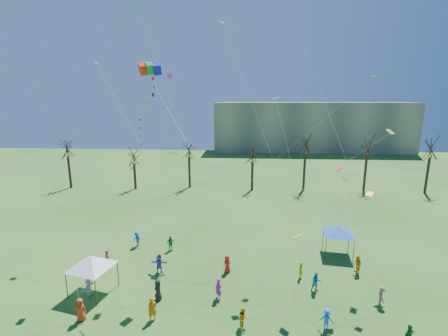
# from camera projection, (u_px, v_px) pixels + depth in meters

# --- Properties ---
(distant_building) EXTENTS (60.00, 14.00, 15.00)m
(distant_building) POSITION_uv_depth(u_px,v_px,m) (311.00, 127.00, 98.06)
(distant_building) COLOR gray
(distant_building) RESTS_ON ground
(bare_tree_row) EXTENTS (68.97, 7.64, 10.47)m
(bare_tree_row) POSITION_uv_depth(u_px,v_px,m) (270.00, 153.00, 55.14)
(bare_tree_row) COLOR black
(bare_tree_row) RESTS_ON ground
(big_box_kite) EXTENTS (7.03, 7.34, 23.46)m
(big_box_kite) POSITION_uv_depth(u_px,v_px,m) (147.00, 126.00, 25.63)
(big_box_kite) COLOR red
(big_box_kite) RESTS_ON ground
(canopy_tent_white) EXTENTS (4.29, 4.29, 3.31)m
(canopy_tent_white) POSITION_uv_depth(u_px,v_px,m) (91.00, 262.00, 26.07)
(canopy_tent_white) COLOR #3F3F44
(canopy_tent_white) RESTS_ON ground
(canopy_tent_blue) EXTENTS (4.15, 4.15, 3.14)m
(canopy_tent_blue) POSITION_uv_depth(u_px,v_px,m) (339.00, 230.00, 32.70)
(canopy_tent_blue) COLOR #3F3F44
(canopy_tent_blue) RESTS_ON ground
(festival_crowd) EXTENTS (25.19, 13.95, 1.83)m
(festival_crowd) POSITION_uv_depth(u_px,v_px,m) (214.00, 279.00, 27.08)
(festival_crowd) COLOR #C14018
(festival_crowd) RESTS_ON ground
(small_kites_aloft) EXTENTS (31.16, 19.23, 34.86)m
(small_kites_aloft) POSITION_uv_depth(u_px,v_px,m) (252.00, 137.00, 29.03)
(small_kites_aloft) COLOR orange
(small_kites_aloft) RESTS_ON ground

